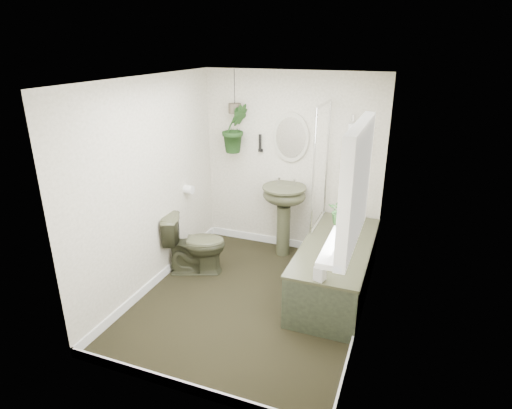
% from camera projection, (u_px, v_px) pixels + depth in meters
% --- Properties ---
extents(floor, '(2.30, 2.80, 0.02)m').
position_uv_depth(floor, '(251.00, 301.00, 4.62)').
color(floor, black).
rests_on(floor, ground).
extents(ceiling, '(2.30, 2.80, 0.02)m').
position_uv_depth(ceiling, '(250.00, 78.00, 3.79)').
color(ceiling, white).
rests_on(ceiling, ground).
extents(wall_back, '(2.30, 0.02, 2.30)m').
position_uv_depth(wall_back, '(291.00, 164.00, 5.43)').
color(wall_back, silver).
rests_on(wall_back, ground).
extents(wall_front, '(2.30, 0.02, 2.30)m').
position_uv_depth(wall_front, '(176.00, 266.00, 2.97)').
color(wall_front, silver).
rests_on(wall_front, ground).
extents(wall_left, '(0.02, 2.80, 2.30)m').
position_uv_depth(wall_left, '(150.00, 187.00, 4.59)').
color(wall_left, silver).
rests_on(wall_left, ground).
extents(wall_right, '(0.02, 2.80, 2.30)m').
position_uv_depth(wall_right, '(371.00, 216.00, 3.82)').
color(wall_right, silver).
rests_on(wall_right, ground).
extents(skirting, '(2.30, 2.80, 0.10)m').
position_uv_depth(skirting, '(251.00, 296.00, 4.60)').
color(skirting, white).
rests_on(skirting, floor).
extents(bathtub, '(0.72, 1.72, 0.58)m').
position_uv_depth(bathtub, '(336.00, 268.00, 4.68)').
color(bathtub, '#3F412B').
rests_on(bathtub, floor).
extents(bath_screen, '(0.04, 0.72, 1.40)m').
position_uv_depth(bath_screen, '(321.00, 166.00, 4.86)').
color(bath_screen, silver).
rests_on(bath_screen, bathtub).
extents(shower_box, '(0.20, 0.10, 0.35)m').
position_uv_depth(shower_box, '(357.00, 139.00, 4.96)').
color(shower_box, white).
rests_on(shower_box, wall_back).
extents(oval_mirror, '(0.46, 0.03, 0.62)m').
position_uv_depth(oval_mirror, '(291.00, 137.00, 5.27)').
color(oval_mirror, '#B9B69F').
rests_on(oval_mirror, wall_back).
extents(wall_sconce, '(0.04, 0.04, 0.22)m').
position_uv_depth(wall_sconce, '(260.00, 143.00, 5.43)').
color(wall_sconce, black).
rests_on(wall_sconce, wall_back).
extents(toilet_roll_holder, '(0.11, 0.11, 0.11)m').
position_uv_depth(toilet_roll_holder, '(189.00, 190.00, 5.27)').
color(toilet_roll_holder, white).
rests_on(toilet_roll_holder, wall_left).
extents(window_recess, '(0.08, 1.00, 0.90)m').
position_uv_depth(window_recess, '(356.00, 185.00, 3.05)').
color(window_recess, white).
rests_on(window_recess, wall_right).
extents(window_sill, '(0.18, 1.00, 0.04)m').
position_uv_depth(window_sill, '(342.00, 237.00, 3.22)').
color(window_sill, white).
rests_on(window_sill, wall_right).
extents(window_blinds, '(0.01, 0.86, 0.76)m').
position_uv_depth(window_blinds, '(350.00, 185.00, 3.06)').
color(window_blinds, white).
rests_on(window_blinds, wall_right).
extents(toilet, '(0.81, 0.64, 0.73)m').
position_uv_depth(toilet, '(195.00, 244.00, 5.07)').
color(toilet, '#3F412B').
rests_on(toilet, floor).
extents(pedestal_sink, '(0.59, 0.52, 0.94)m').
position_uv_depth(pedestal_sink, '(283.00, 221.00, 5.45)').
color(pedestal_sink, '#3F412B').
rests_on(pedestal_sink, floor).
extents(sill_plant, '(0.21, 0.19, 0.22)m').
position_uv_depth(sill_plant, '(341.00, 211.00, 3.36)').
color(sill_plant, black).
rests_on(sill_plant, window_sill).
extents(hanging_plant, '(0.43, 0.43, 0.62)m').
position_uv_depth(hanging_plant, '(235.00, 128.00, 5.37)').
color(hanging_plant, black).
rests_on(hanging_plant, ceiling).
extents(soap_bottle, '(0.11, 0.12, 0.21)m').
position_uv_depth(soap_bottle, '(320.00, 270.00, 3.85)').
color(soap_bottle, black).
rests_on(soap_bottle, bathtub).
extents(hanging_pot, '(0.16, 0.16, 0.12)m').
position_uv_depth(hanging_pot, '(235.00, 108.00, 5.28)').
color(hanging_pot, '#4A4133').
rests_on(hanging_pot, ceiling).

